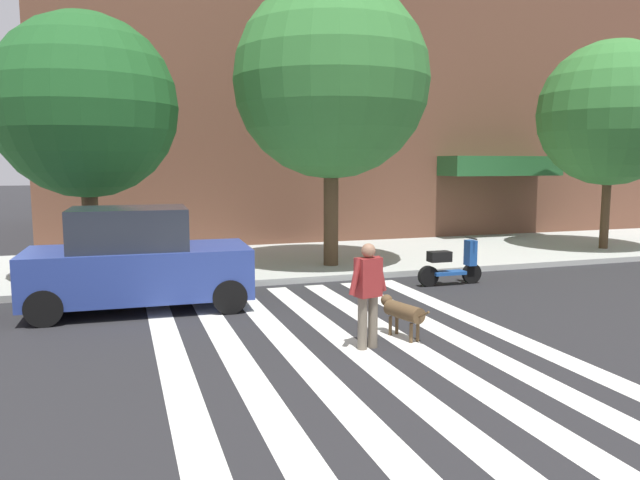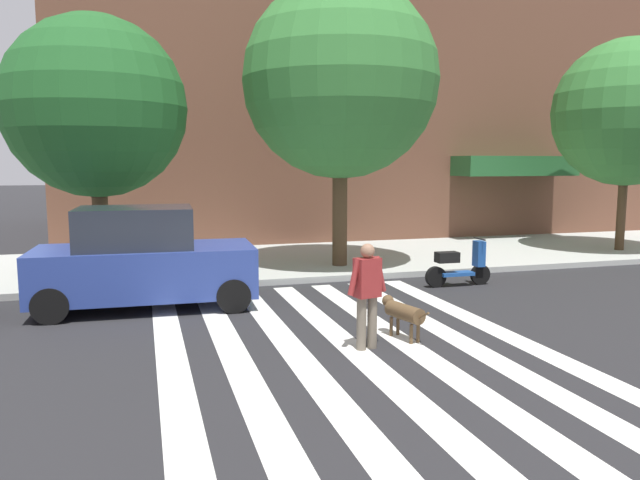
{
  "view_description": "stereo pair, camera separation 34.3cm",
  "coord_description": "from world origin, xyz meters",
  "px_view_note": "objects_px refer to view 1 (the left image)",
  "views": [
    {
      "loc": [
        -2.03,
        0.36,
        2.84
      ],
      "look_at": [
        0.97,
        9.31,
        1.64
      ],
      "focal_mm": 33.82,
      "sensor_mm": 36.0,
      "label": 1
    },
    {
      "loc": [
        -1.7,
        0.25,
        2.84
      ],
      "look_at": [
        0.97,
        9.31,
        1.64
      ],
      "focal_mm": 33.82,
      "sensor_mm": 36.0,
      "label": 2
    }
  ],
  "objects_px": {
    "pedestrian_dog_walker": "(368,290)",
    "street_tree_middle": "(331,81)",
    "parked_car_behind_first": "(137,261)",
    "street_tree_further": "(611,114)",
    "parked_scooter": "(451,265)",
    "street_tree_nearest": "(85,107)",
    "dog_on_leash": "(402,311)"
  },
  "relations": [
    {
      "from": "street_tree_middle",
      "to": "parked_car_behind_first",
      "type": "bearing_deg",
      "value": -150.65
    },
    {
      "from": "pedestrian_dog_walker",
      "to": "street_tree_further",
      "type": "bearing_deg",
      "value": 31.76
    },
    {
      "from": "street_tree_middle",
      "to": "street_tree_further",
      "type": "height_order",
      "value": "street_tree_middle"
    },
    {
      "from": "parked_car_behind_first",
      "to": "pedestrian_dog_walker",
      "type": "height_order",
      "value": "parked_car_behind_first"
    },
    {
      "from": "street_tree_nearest",
      "to": "dog_on_leash",
      "type": "distance_m",
      "value": 8.63
    },
    {
      "from": "parked_car_behind_first",
      "to": "street_tree_nearest",
      "type": "relative_size",
      "value": 0.71
    },
    {
      "from": "parked_scooter",
      "to": "street_tree_nearest",
      "type": "xyz_separation_m",
      "value": [
        -7.96,
        2.49,
        3.62
      ]
    },
    {
      "from": "street_tree_middle",
      "to": "parked_scooter",
      "type": "bearing_deg",
      "value": -53.09
    },
    {
      "from": "parked_scooter",
      "to": "pedestrian_dog_walker",
      "type": "relative_size",
      "value": 0.99
    },
    {
      "from": "street_tree_nearest",
      "to": "street_tree_middle",
      "type": "bearing_deg",
      "value": 1.97
    },
    {
      "from": "street_tree_nearest",
      "to": "parked_scooter",
      "type": "bearing_deg",
      "value": -17.4
    },
    {
      "from": "street_tree_nearest",
      "to": "parked_car_behind_first",
      "type": "bearing_deg",
      "value": -70.66
    },
    {
      "from": "street_tree_further",
      "to": "parked_car_behind_first",
      "type": "bearing_deg",
      "value": -167.96
    },
    {
      "from": "parked_scooter",
      "to": "dog_on_leash",
      "type": "xyz_separation_m",
      "value": [
        -3.02,
        -3.56,
        -0.03
      ]
    },
    {
      "from": "parked_car_behind_first",
      "to": "pedestrian_dog_walker",
      "type": "xyz_separation_m",
      "value": [
        3.27,
        -3.79,
        -0.02
      ]
    },
    {
      "from": "parked_car_behind_first",
      "to": "street_tree_middle",
      "type": "relative_size",
      "value": 0.58
    },
    {
      "from": "pedestrian_dog_walker",
      "to": "dog_on_leash",
      "type": "distance_m",
      "value": 0.97
    },
    {
      "from": "street_tree_nearest",
      "to": "dog_on_leash",
      "type": "height_order",
      "value": "street_tree_nearest"
    },
    {
      "from": "parked_car_behind_first",
      "to": "dog_on_leash",
      "type": "bearing_deg",
      "value": -40.48
    },
    {
      "from": "parked_car_behind_first",
      "to": "parked_scooter",
      "type": "bearing_deg",
      "value": 1.0
    },
    {
      "from": "parked_car_behind_first",
      "to": "dog_on_leash",
      "type": "height_order",
      "value": "parked_car_behind_first"
    },
    {
      "from": "parked_scooter",
      "to": "street_tree_middle",
      "type": "distance_m",
      "value": 5.6
    },
    {
      "from": "parked_scooter",
      "to": "dog_on_leash",
      "type": "height_order",
      "value": "parked_scooter"
    },
    {
      "from": "parked_scooter",
      "to": "dog_on_leash",
      "type": "distance_m",
      "value": 4.66
    },
    {
      "from": "parked_car_behind_first",
      "to": "street_tree_further",
      "type": "height_order",
      "value": "street_tree_further"
    },
    {
      "from": "parked_car_behind_first",
      "to": "dog_on_leash",
      "type": "distance_m",
      "value": 5.31
    },
    {
      "from": "pedestrian_dog_walker",
      "to": "dog_on_leash",
      "type": "height_order",
      "value": "pedestrian_dog_walker"
    },
    {
      "from": "parked_car_behind_first",
      "to": "parked_scooter",
      "type": "xyz_separation_m",
      "value": [
        7.04,
        0.12,
        -0.47
      ]
    },
    {
      "from": "parked_car_behind_first",
      "to": "street_tree_nearest",
      "type": "distance_m",
      "value": 4.2
    },
    {
      "from": "parked_scooter",
      "to": "street_tree_middle",
      "type": "xyz_separation_m",
      "value": [
        -2.03,
        2.7,
        4.47
      ]
    },
    {
      "from": "pedestrian_dog_walker",
      "to": "street_tree_middle",
      "type": "bearing_deg",
      "value": 75.2
    },
    {
      "from": "street_tree_nearest",
      "to": "street_tree_middle",
      "type": "xyz_separation_m",
      "value": [
        5.93,
        0.2,
        0.85
      ]
    }
  ]
}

